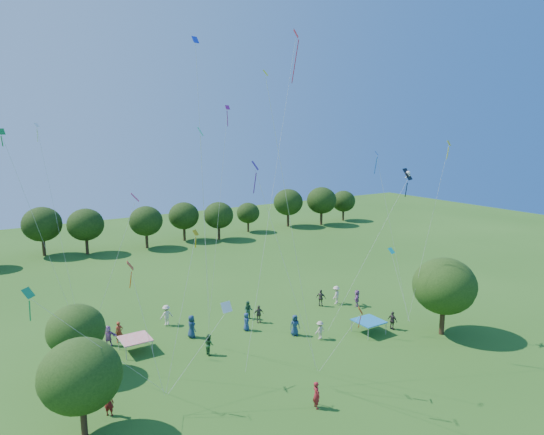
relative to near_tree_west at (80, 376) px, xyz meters
The scene contains 41 objects.
near_tree_west is the anchor object (origin of this frame).
near_tree_north 7.60m from the near_tree_west, 81.07° to the left, with size 3.92×3.92×5.01m.
near_tree_east 28.05m from the near_tree_west, ahead, with size 5.14×5.14×6.50m.
treeline 43.49m from the near_tree_west, 75.31° to the left, with size 88.01×8.77×6.77m.
tent_red_stripe 10.72m from the near_tree_west, 57.73° to the left, with size 2.20×2.20×1.10m.
tent_blue 23.25m from the near_tree_west, ahead, with size 2.20×2.20×1.10m.
crowd_person_0 16.83m from the near_tree_west, 27.66° to the left, with size 0.76×0.41×1.54m, color navy.
crowd_person_1 3.51m from the near_tree_west, 37.70° to the left, with size 0.61×0.39×1.63m, color maroon.
crowd_person_2 11.77m from the near_tree_west, 27.81° to the left, with size 0.80×0.43×1.62m, color #214D25.
crowd_person_3 15.83m from the near_tree_west, 52.94° to the left, with size 1.18×0.53×1.80m, color beige.
crowd_person_4 25.30m from the near_tree_west, 20.49° to the left, with size 0.97×0.44×1.65m, color #484039.
crowd_person_5 12.05m from the near_tree_west, 69.64° to the left, with size 1.53×0.55×1.64m, color #AE65A9.
crowd_person_6 13.79m from the near_tree_west, 41.01° to the left, with size 0.93×0.50×1.88m, color #1A304E.
crowd_person_7 12.51m from the near_tree_west, 65.92° to the left, with size 0.64×0.41×1.71m, color #9C311C.
crowd_person_8 19.02m from the near_tree_west, 31.33° to the left, with size 0.82×0.44×1.66m, color #235237.
crowd_person_9 19.32m from the near_tree_west, ahead, with size 0.99×0.44×1.51m, color #B9A794.
crowd_person_10 25.42m from the near_tree_west, ahead, with size 0.93×0.42×1.59m, color #3B322F.
crowd_person_11 27.55m from the near_tree_west, 14.74° to the left, with size 1.51×0.54×1.61m, color #905593.
crowd_person_12 18.39m from the near_tree_west, 14.92° to the left, with size 0.87×0.47×1.75m, color navy.
crowd_person_13 13.68m from the near_tree_west, 20.63° to the right, with size 0.64×0.41×1.71m, color maroon.
crowd_person_14 13.31m from the near_tree_west, 85.79° to the left, with size 0.76×0.41×1.53m, color #296034.
crowd_person_15 26.78m from the near_tree_west, 18.71° to the left, with size 1.16×0.52×1.78m, color beige.
crowd_person_16 18.76m from the near_tree_west, 27.59° to the left, with size 0.93×0.42×1.58m, color #453D37.
pirate_kite 26.65m from the near_tree_west, ahead, with size 7.21×1.82×12.46m.
red_high_kite 21.54m from the near_tree_west, ahead, with size 6.85×4.25×22.41m.
small_kite_0 16.38m from the near_tree_west, 16.57° to the right, with size 2.12×1.99×4.51m.
small_kite_1 8.27m from the near_tree_west, ahead, with size 2.96×1.40×9.42m.
small_kite_2 14.79m from the near_tree_west, 22.04° to the right, with size 5.55×2.71×18.35m.
small_kite_3 11.57m from the near_tree_west, 98.09° to the left, with size 4.25×1.24×15.54m.
small_kite_4 15.63m from the near_tree_west, 22.78° to the left, with size 2.44×3.78×21.11m.
small_kite_5 13.93m from the near_tree_west, 11.04° to the right, with size 4.29×1.52×13.68m.
small_kite_6 9.23m from the near_tree_west, ahead, with size 5.15×1.78×4.29m.
small_kite_7 25.53m from the near_tree_west, ahead, with size 0.66×2.65×5.69m.
small_kite_8 10.16m from the near_tree_west, 50.35° to the left, with size 3.58×3.10×11.38m.
small_kite_9 5.75m from the near_tree_west, 21.59° to the left, with size 1.26×2.54×7.83m.
small_kite_10 28.28m from the near_tree_west, ahead, with size 2.33×1.52×14.65m.
small_kite_11 4.39m from the near_tree_west, 139.61° to the right, with size 7.23×1.15×8.00m.
small_kite_12 24.91m from the near_tree_west, ahead, with size 2.67×2.16×13.80m.
small_kite_13 19.43m from the near_tree_west, 35.00° to the left, with size 1.89×0.76×17.39m.
small_kite_14 15.56m from the near_tree_west, 85.49° to the left, with size 1.76×2.80×15.94m.
small_kite_15 13.92m from the near_tree_west, 20.45° to the left, with size 2.32×4.27×15.62m.
Camera 1 is at (-17.08, -12.71, 16.76)m, focal length 32.00 mm.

